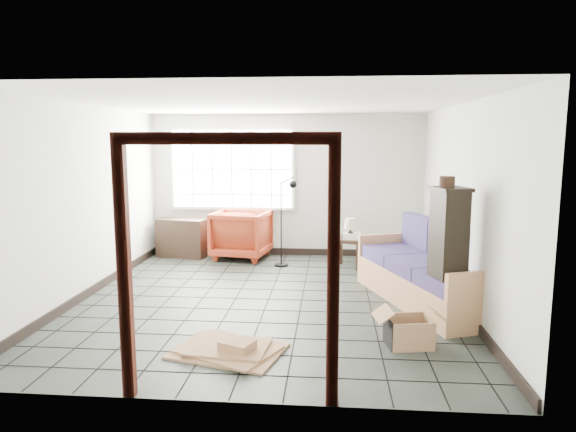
# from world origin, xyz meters

# --- Properties ---
(ground) EXTENTS (5.50, 5.50, 0.00)m
(ground) POSITION_xyz_m (0.00, 0.00, 0.00)
(ground) COLOR black
(ground) RESTS_ON ground
(room_shell) EXTENTS (5.02, 5.52, 2.61)m
(room_shell) POSITION_xyz_m (0.00, 0.03, 1.68)
(room_shell) COLOR beige
(room_shell) RESTS_ON ground
(window_panel) EXTENTS (2.32, 0.08, 1.52)m
(window_panel) POSITION_xyz_m (-1.00, 2.70, 1.60)
(window_panel) COLOR silver
(window_panel) RESTS_ON ground
(doorway_trim) EXTENTS (1.80, 0.08, 2.20)m
(doorway_trim) POSITION_xyz_m (0.00, -2.70, 1.38)
(doorway_trim) COLOR #3D150E
(doorway_trim) RESTS_ON ground
(futon_sofa) EXTENTS (1.68, 2.54, 1.05)m
(futon_sofa) POSITION_xyz_m (2.15, 0.07, 0.38)
(futon_sofa) COLOR #A9754C
(futon_sofa) RESTS_ON ground
(armchair) EXTENTS (1.07, 1.02, 0.96)m
(armchair) POSITION_xyz_m (-0.78, 2.40, 0.48)
(armchair) COLOR maroon
(armchair) RESTS_ON ground
(side_table) EXTENTS (0.55, 0.55, 0.50)m
(side_table) POSITION_xyz_m (1.14, 1.86, 0.41)
(side_table) COLOR black
(side_table) RESTS_ON ground
(table_lamp) EXTENTS (0.23, 0.23, 0.35)m
(table_lamp) POSITION_xyz_m (1.15, 1.78, 0.74)
(table_lamp) COLOR black
(table_lamp) RESTS_ON side_table
(projector) EXTENTS (0.31, 0.25, 0.10)m
(projector) POSITION_xyz_m (1.18, 1.81, 0.55)
(projector) COLOR silver
(projector) RESTS_ON side_table
(floor_lamp) EXTENTS (0.41, 0.32, 1.53)m
(floor_lamp) POSITION_xyz_m (0.09, 1.81, 0.82)
(floor_lamp) COLOR black
(floor_lamp) RESTS_ON ground
(console_shelf) EXTENTS (0.95, 0.51, 0.70)m
(console_shelf) POSITION_xyz_m (-1.89, 2.40, 0.35)
(console_shelf) COLOR black
(console_shelf) RESTS_ON ground
(tall_shelf) EXTENTS (0.44, 0.51, 1.62)m
(tall_shelf) POSITION_xyz_m (2.15, -0.83, 0.82)
(tall_shelf) COLOR black
(tall_shelf) RESTS_ON ground
(pot) EXTENTS (0.18, 0.18, 0.12)m
(pot) POSITION_xyz_m (2.09, -0.90, 1.68)
(pot) COLOR black
(pot) RESTS_ON tall_shelf
(open_box) EXTENTS (0.78, 0.47, 0.41)m
(open_box) POSITION_xyz_m (1.65, -1.43, 0.15)
(open_box) COLOR brown
(open_box) RESTS_ON ground
(cardboard_pile) EXTENTS (1.23, 1.04, 0.16)m
(cardboard_pile) POSITION_xyz_m (-0.19, -1.77, 0.04)
(cardboard_pile) COLOR brown
(cardboard_pile) RESTS_ON ground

